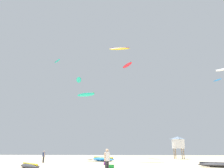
{
  "coord_description": "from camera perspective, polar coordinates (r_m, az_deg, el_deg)",
  "views": [
    {
      "loc": [
        2.35,
        -14.17,
        1.69
      ],
      "look_at": [
        0.0,
        18.34,
        11.2
      ],
      "focal_mm": 36.15,
      "sensor_mm": 36.0,
      "label": 1
    }
  ],
  "objects": [
    {
      "name": "kite_aloft_4",
      "position": [
        48.0,
        -8.39,
        1.01
      ],
      "size": [
        1.63,
        3.87,
        0.74
      ],
      "color": "#19B29E"
    },
    {
      "name": "lifeguard_tower",
      "position": [
        46.61,
        16.35,
        -13.95
      ],
      "size": [
        2.3,
        2.3,
        4.15
      ],
      "color": "#8C704C",
      "rests_on": "ground"
    },
    {
      "name": "cooler_box",
      "position": [
        27.38,
        -1.49,
        -19.46
      ],
      "size": [
        0.56,
        0.36,
        0.32
      ],
      "primitive_type": "cube",
      "color": "purple",
      "rests_on": "ground"
    },
    {
      "name": "kite_aloft_7",
      "position": [
        50.67,
        25.11,
        0.9
      ],
      "size": [
        1.48,
        2.2,
        0.25
      ],
      "color": "blue"
    },
    {
      "name": "kite_grounded_mid",
      "position": [
        36.01,
        -2.3,
        -18.46
      ],
      "size": [
        4.55,
        4.92,
        0.65
      ],
      "color": "blue",
      "rests_on": "ground"
    },
    {
      "name": "kite_aloft_1",
      "position": [
        39.1,
        -6.61,
        -2.68
      ],
      "size": [
        3.56,
        2.18,
        0.65
      ],
      "color": "#19B29E"
    },
    {
      "name": "kite_aloft_0",
      "position": [
        42.28,
        1.93,
        8.92
      ],
      "size": [
        3.82,
        1.21,
        0.85
      ],
      "color": "yellow"
    },
    {
      "name": "person_midground",
      "position": [
        33.55,
        -16.89,
        -16.95
      ],
      "size": [
        0.39,
        0.39,
        1.54
      ],
      "rotation": [
        0.0,
        0.0,
        0.78
      ],
      "color": "#2D2D33",
      "rests_on": "ground"
    },
    {
      "name": "kite_aloft_2",
      "position": [
        62.49,
        -13.7,
        5.66
      ],
      "size": [
        2.61,
        2.79,
        0.68
      ],
      "color": "#19B29E"
    },
    {
      "name": "gear_bag",
      "position": [
        22.64,
        -0.24,
        -20.13
      ],
      "size": [
        0.56,
        0.36,
        0.32
      ],
      "primitive_type": "cube",
      "color": "green",
      "rests_on": "ground"
    },
    {
      "name": "kite_grounded_near",
      "position": [
        25.98,
        25.53,
        -17.98
      ],
      "size": [
        4.13,
        2.78,
        0.49
      ],
      "color": "#2D2D33",
      "rests_on": "ground"
    },
    {
      "name": "kite_grounded_far",
      "position": [
        23.44,
        -20.07,
        -18.9
      ],
      "size": [
        3.52,
        3.76,
        0.48
      ],
      "color": "#2D2D33",
      "rests_on": "ground"
    },
    {
      "name": "kite_aloft_6",
      "position": [
        54.31,
        3.88,
        4.78
      ],
      "size": [
        3.04,
        4.35,
        0.56
      ],
      "color": "red"
    },
    {
      "name": "person_foreground",
      "position": [
        17.88,
        -1.29,
        -18.39
      ],
      "size": [
        0.4,
        0.48,
        1.75
      ],
      "rotation": [
        0.0,
        0.0,
        5.62
      ],
      "color": "#2D2D33",
      "rests_on": "ground"
    }
  ]
}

